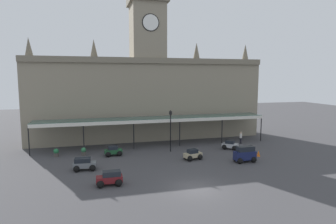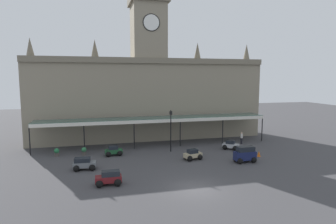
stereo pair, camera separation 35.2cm
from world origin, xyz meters
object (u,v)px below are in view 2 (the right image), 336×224
victorian_lamppost (171,126)px  traffic_cone (259,154)px  car_beige_sedan (193,155)px  planter_near_kerb (84,151)px  car_grey_estate (84,164)px  car_navy_van (245,155)px  pedestrian_beside_cars (242,137)px  car_green_sedan (113,151)px  car_silver_sedan (231,146)px  planter_forecourt_centre (57,152)px  car_maroon_estate (109,179)px

victorian_lamppost → traffic_cone: size_ratio=7.83×
car_beige_sedan → victorian_lamppost: victorian_lamppost is taller
victorian_lamppost → car_beige_sedan: bearing=-69.7°
traffic_cone → planter_near_kerb: size_ratio=0.70×
car_grey_estate → car_navy_van: bearing=-5.5°
pedestrian_beside_cars → planter_near_kerb: pedestrian_beside_cars is taller
victorian_lamppost → planter_near_kerb: size_ratio=5.49×
car_green_sedan → car_silver_sedan: same height
planter_forecourt_centre → planter_near_kerb: size_ratio=1.00×
car_grey_estate → pedestrian_beside_cars: size_ratio=1.38×
car_green_sedan → car_beige_sedan: (8.66, -3.97, 0.00)m
car_green_sedan → car_beige_sedan: 9.53m
car_grey_estate → car_maroon_estate: size_ratio=1.02×
car_grey_estate → pedestrian_beside_cars: (21.14, 6.41, 0.34)m
car_green_sedan → car_grey_estate: (-3.21, -4.68, 0.06)m
car_silver_sedan → car_maroon_estate: bearing=-151.5°
car_silver_sedan → traffic_cone: (1.69, -3.90, -0.17)m
car_maroon_estate → traffic_cone: 18.30m
pedestrian_beside_cars → car_beige_sedan: bearing=-148.4°
car_silver_sedan → planter_forecourt_centre: bearing=174.2°
pedestrian_beside_cars → car_navy_van: bearing=-116.4°
pedestrian_beside_cars → planter_forecourt_centre: (-24.48, -0.38, -0.42)m
car_silver_sedan → traffic_cone: size_ratio=3.32×
planter_near_kerb → victorian_lamppost: bearing=-5.3°
car_grey_estate → victorian_lamppost: (10.37, 4.79, 2.69)m
car_beige_sedan → victorian_lamppost: bearing=110.3°
car_grey_estate → pedestrian_beside_cars: 22.09m
car_green_sedan → car_beige_sedan: size_ratio=0.96×
car_silver_sedan → pedestrian_beside_cars: (2.94, 2.56, 0.41)m
car_navy_van → traffic_cone: (2.75, 1.60, -0.47)m
car_navy_van → car_silver_sedan: 5.62m
car_silver_sedan → planter_near_kerb: bearing=174.0°
car_maroon_estate → car_silver_sedan: car_maroon_estate is taller
car_navy_van → pedestrian_beside_cars: size_ratio=1.44×
car_beige_sedan → car_navy_van: size_ratio=0.91×
car_green_sedan → pedestrian_beside_cars: pedestrian_beside_cars is taller
car_navy_van → car_beige_sedan: bearing=155.8°
car_beige_sedan → planter_forecourt_centre: car_beige_sedan is taller
car_silver_sedan → planter_forecourt_centre: size_ratio=2.33×
car_beige_sedan → pedestrian_beside_cars: (9.26, 5.70, 0.41)m
car_silver_sedan → planter_forecourt_centre: car_silver_sedan is taller
car_grey_estate → car_silver_sedan: size_ratio=1.03×
traffic_cone → planter_near_kerb: 20.94m
car_green_sedan → car_maroon_estate: bearing=-96.0°
pedestrian_beside_cars → victorian_lamppost: size_ratio=0.32×
car_navy_van → car_silver_sedan: car_navy_van is taller
car_maroon_estate → planter_near_kerb: size_ratio=2.36×
car_maroon_estate → car_grey_estate: bearing=114.8°
car_silver_sedan → traffic_cone: bearing=-66.6°
car_beige_sedan → pedestrian_beside_cars: size_ratio=1.31×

